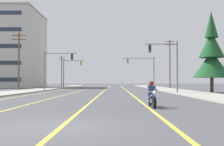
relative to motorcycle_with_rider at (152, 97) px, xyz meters
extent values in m
plane|color=#47474C|center=(-3.81, -6.96, -0.59)|extent=(400.00, 400.00, 0.00)
cube|color=yellow|center=(-3.71, 38.04, -0.58)|extent=(0.16, 100.00, 0.01)
cube|color=yellow|center=(-7.40, 38.04, -0.58)|extent=(0.16, 100.00, 0.01)
cube|color=yellow|center=(-0.23, 38.04, -0.58)|extent=(0.16, 100.00, 0.01)
cube|color=yellow|center=(-11.06, 38.04, -0.58)|extent=(0.16, 100.00, 0.01)
cube|color=#9E998E|center=(6.96, 33.04, -0.52)|extent=(4.40, 110.00, 0.14)
cube|color=#9E998E|center=(-14.59, 33.04, -0.52)|extent=(4.40, 110.00, 0.14)
cylinder|color=black|center=(0.02, -0.82, -0.27)|extent=(0.14, 0.64, 0.64)
cylinder|color=black|center=(-0.02, 0.72, -0.27)|extent=(0.14, 0.64, 0.64)
cylinder|color=silver|center=(0.02, -0.72, 0.05)|extent=(0.08, 0.33, 0.68)
sphere|color=white|center=(0.03, -0.87, 0.23)|extent=(0.20, 0.20, 0.20)
cylinder|color=silver|center=(0.02, -0.67, 0.28)|extent=(0.70, 0.06, 0.04)
ellipsoid|color=navy|center=(0.01, -0.17, 0.01)|extent=(0.34, 0.57, 0.28)
cube|color=silver|center=(0.00, -0.05, -0.22)|extent=(0.25, 0.45, 0.24)
cube|color=black|center=(-0.01, 0.27, -0.05)|extent=(0.29, 0.53, 0.12)
cube|color=navy|center=(-0.02, 0.67, 0.03)|extent=(0.21, 0.37, 0.08)
cylinder|color=silver|center=(-0.15, 0.35, -0.29)|extent=(0.10, 0.55, 0.08)
cube|color=navy|center=(0.00, 0.23, 0.33)|extent=(0.37, 0.25, 0.56)
sphere|color=#B21919|center=(0.00, 0.21, 0.74)|extent=(0.26, 0.26, 0.26)
cylinder|color=navy|center=(0.14, 0.09, -0.05)|extent=(0.15, 0.44, 0.30)
cylinder|color=navy|center=(0.16, -0.09, -0.35)|extent=(0.11, 0.16, 0.35)
cylinder|color=navy|center=(0.20, -0.02, 0.43)|extent=(0.11, 0.53, 0.27)
cylinder|color=navy|center=(-0.14, 0.09, -0.05)|extent=(0.15, 0.44, 0.30)
cylinder|color=navy|center=(-0.16, -0.09, -0.35)|extent=(0.11, 0.16, 0.35)
cylinder|color=navy|center=(-0.20, -0.04, 0.43)|extent=(0.11, 0.53, 0.27)
cylinder|color=slate|center=(5.28, 18.32, 2.51)|extent=(0.18, 0.18, 6.20)
cylinder|color=slate|center=(3.40, 18.36, 5.26)|extent=(3.77, 0.19, 0.11)
cube|color=black|center=(2.08, 18.39, 4.71)|extent=(0.31, 0.25, 0.90)
sphere|color=black|center=(2.08, 18.23, 5.01)|extent=(0.18, 0.18, 0.18)
sphere|color=black|center=(2.08, 18.23, 4.71)|extent=(0.18, 0.18, 0.18)
sphere|color=green|center=(2.08, 18.23, 4.41)|extent=(0.18, 0.18, 0.18)
cylinder|color=slate|center=(-13.16, 29.76, 2.51)|extent=(0.18, 0.18, 6.20)
cylinder|color=slate|center=(-10.59, 29.68, 5.26)|extent=(5.13, 0.26, 0.11)
cube|color=black|center=(-8.80, 29.63, 4.71)|extent=(0.31, 0.25, 0.90)
sphere|color=black|center=(-8.79, 29.79, 5.01)|extent=(0.18, 0.18, 0.18)
sphere|color=black|center=(-8.79, 29.79, 4.71)|extent=(0.18, 0.18, 0.18)
sphere|color=green|center=(-8.79, 29.79, 4.41)|extent=(0.18, 0.18, 0.18)
cylinder|color=slate|center=(5.35, 39.51, 2.51)|extent=(0.18, 0.18, 6.20)
cylinder|color=slate|center=(2.44, 39.58, 5.26)|extent=(5.82, 0.26, 0.11)
cube|color=#B79319|center=(0.40, 39.64, 4.71)|extent=(0.31, 0.25, 0.90)
sphere|color=black|center=(0.40, 39.48, 5.01)|extent=(0.18, 0.18, 0.18)
sphere|color=black|center=(0.40, 39.48, 4.71)|extent=(0.18, 0.18, 0.18)
sphere|color=green|center=(0.40, 39.48, 4.41)|extent=(0.18, 0.18, 0.18)
cylinder|color=slate|center=(-12.97, 45.83, 2.51)|extent=(0.18, 0.18, 6.20)
cylinder|color=slate|center=(-10.81, 45.88, 5.26)|extent=(4.32, 0.19, 0.11)
cube|color=#B79319|center=(-9.29, 45.90, 4.71)|extent=(0.30, 0.25, 0.90)
sphere|color=black|center=(-9.30, 46.06, 5.01)|extent=(0.18, 0.18, 0.18)
sphere|color=black|center=(-9.30, 46.06, 4.71)|extent=(0.18, 0.18, 0.18)
sphere|color=green|center=(-9.30, 46.06, 4.41)|extent=(0.18, 0.18, 0.18)
cylinder|color=brown|center=(-17.08, 29.36, 3.94)|extent=(0.26, 0.26, 9.06)
cube|color=brown|center=(-17.08, 29.36, 8.07)|extent=(2.27, 0.12, 0.12)
cylinder|color=slate|center=(-18.03, 29.36, 8.17)|extent=(0.08, 0.08, 0.12)
cylinder|color=slate|center=(-16.13, 29.36, 8.17)|extent=(0.08, 0.08, 0.12)
cube|color=brown|center=(-17.08, 29.36, 7.42)|extent=(2.20, 0.12, 0.12)
cylinder|color=slate|center=(-18.01, 29.36, 7.52)|extent=(0.08, 0.08, 0.12)
cylinder|color=slate|center=(-16.15, 29.36, 7.52)|extent=(0.08, 0.08, 0.12)
cylinder|color=brown|center=(9.70, 46.52, 4.60)|extent=(0.26, 0.26, 10.38)
cube|color=brown|center=(9.70, 46.52, 9.39)|extent=(1.83, 0.12, 0.12)
cylinder|color=slate|center=(8.93, 46.52, 9.49)|extent=(0.08, 0.08, 0.12)
cylinder|color=slate|center=(10.46, 46.52, 9.49)|extent=(0.08, 0.08, 0.12)
cube|color=brown|center=(9.70, 46.52, 8.74)|extent=(2.15, 0.12, 0.12)
cylinder|color=slate|center=(8.80, 46.52, 8.84)|extent=(0.08, 0.08, 0.12)
cylinder|color=slate|center=(10.60, 46.52, 8.84)|extent=(0.08, 0.08, 0.12)
cylinder|color=brown|center=(-18.22, 72.32, 4.01)|extent=(0.26, 0.26, 9.20)
cube|color=brown|center=(-18.22, 72.32, 8.21)|extent=(1.92, 0.12, 0.12)
cylinder|color=slate|center=(-19.03, 72.32, 8.31)|extent=(0.08, 0.08, 0.12)
cylinder|color=slate|center=(-17.41, 72.32, 8.31)|extent=(0.08, 0.08, 0.12)
cube|color=brown|center=(-18.22, 72.32, 7.56)|extent=(2.26, 0.12, 0.12)
cylinder|color=slate|center=(-19.17, 72.32, 7.66)|extent=(0.08, 0.08, 0.12)
cylinder|color=slate|center=(-17.27, 72.32, 7.66)|extent=(0.08, 0.08, 0.12)
cylinder|color=#423023|center=(10.13, 20.79, 0.37)|extent=(0.43, 0.43, 1.92)
cone|color=#194C23|center=(10.13, 20.79, 3.02)|extent=(4.69, 4.69, 3.36)
cone|color=#194C23|center=(10.13, 20.79, 5.54)|extent=(3.19, 3.19, 3.36)
cone|color=#194C23|center=(10.13, 20.79, 8.06)|extent=(1.69, 1.69, 3.36)
cube|color=beige|center=(-30.75, 56.59, 8.65)|extent=(19.28, 17.64, 18.47)
cube|color=#9B978F|center=(-30.75, 56.59, 18.08)|extent=(19.52, 17.88, 0.40)
camera|label=1|loc=(-2.03, -16.21, 0.83)|focal=47.07mm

